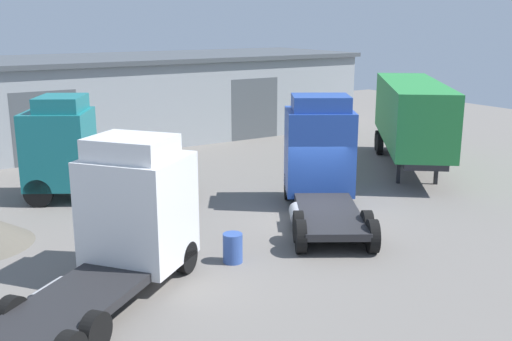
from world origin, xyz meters
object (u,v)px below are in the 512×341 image
object	(u,v)px
tractor_unit_white	(129,217)
tractor_unit_teal	(72,151)
container_trailer_green	(411,114)
oil_drum	(233,248)
tractor_unit_blue	(320,157)
traffic_cone	(94,234)

from	to	relation	value
tractor_unit_white	tractor_unit_teal	size ratio (longest dim) A/B	1.00
container_trailer_green	oil_drum	size ratio (longest dim) A/B	10.48
tractor_unit_blue	traffic_cone	size ratio (longest dim) A/B	12.93
tractor_unit_blue	container_trailer_green	bearing A→B (deg)	-39.37
oil_drum	traffic_cone	xyz separation A→B (m)	(-2.92, 3.81, -0.19)
tractor_unit_blue	traffic_cone	world-z (taller)	tractor_unit_blue
tractor_unit_teal	tractor_unit_blue	world-z (taller)	tractor_unit_blue
container_trailer_green	oil_drum	bearing A→B (deg)	-28.53
container_trailer_green	traffic_cone	distance (m)	16.08
tractor_unit_blue	traffic_cone	bearing A→B (deg)	114.88
tractor_unit_blue	oil_drum	bearing A→B (deg)	149.08
tractor_unit_teal	oil_drum	bearing A→B (deg)	133.18
tractor_unit_blue	tractor_unit_white	bearing A→B (deg)	138.35
tractor_unit_white	tractor_unit_teal	bearing A→B (deg)	45.52
tractor_unit_teal	traffic_cone	xyz separation A→B (m)	(-0.87, -5.20, -1.68)
container_trailer_green	oil_drum	xyz separation A→B (m)	(-12.90, -5.42, -2.18)
traffic_cone	tractor_unit_blue	bearing A→B (deg)	-6.63
container_trailer_green	tractor_unit_blue	bearing A→B (deg)	-32.21
oil_drum	traffic_cone	distance (m)	4.80
tractor_unit_teal	tractor_unit_blue	size ratio (longest dim) A/B	0.93
oil_drum	container_trailer_green	bearing A→B (deg)	22.80
tractor_unit_blue	oil_drum	xyz separation A→B (m)	(-5.43, -2.84, -1.54)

